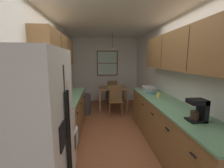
{
  "coord_description": "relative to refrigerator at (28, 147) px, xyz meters",
  "views": [
    {
      "loc": [
        -0.29,
        -2.53,
        1.7
      ],
      "look_at": [
        0.05,
        1.17,
        1.09
      ],
      "focal_mm": 24.21,
      "sensor_mm": 36.0,
      "label": 1
    }
  ],
  "objects": [
    {
      "name": "ground_plane",
      "position": [
        0.95,
        2.18,
        -0.9
      ],
      "size": [
        12.0,
        12.0,
        0.0
      ],
      "primitive_type": "plane",
      "color": "brown"
    },
    {
      "name": "wall_left",
      "position": [
        -0.4,
        2.18,
        0.38
      ],
      "size": [
        0.1,
        9.0,
        2.55
      ],
      "primitive_type": "cube",
      "color": "silver",
      "rests_on": "ground"
    },
    {
      "name": "wall_right",
      "position": [
        2.3,
        2.18,
        0.38
      ],
      "size": [
        0.1,
        9.0,
        2.55
      ],
      "primitive_type": "cube",
      "color": "silver",
      "rests_on": "ground"
    },
    {
      "name": "wall_back",
      "position": [
        0.95,
        4.83,
        0.38
      ],
      "size": [
        4.4,
        0.1,
        2.55
      ],
      "primitive_type": "cube",
      "color": "silver",
      "rests_on": "ground"
    },
    {
      "name": "ceiling_slab",
      "position": [
        0.95,
        2.18,
        1.69
      ],
      "size": [
        4.4,
        9.0,
        0.08
      ],
      "primitive_type": "cube",
      "color": "white"
    },
    {
      "name": "refrigerator",
      "position": [
        0.0,
        0.0,
        0.0
      ],
      "size": [
        0.73,
        0.79,
        1.79
      ],
      "color": "white",
      "rests_on": "ground"
    },
    {
      "name": "stove_range",
      "position": [
        -0.05,
        0.74,
        -0.43
      ],
      "size": [
        0.66,
        0.64,
        1.1
      ],
      "color": "silver",
      "rests_on": "ground"
    },
    {
      "name": "microwave_over_range",
      "position": [
        -0.16,
        0.74,
        0.81
      ],
      "size": [
        0.39,
        0.63,
        0.32
      ],
      "color": "white"
    },
    {
      "name": "counter_left",
      "position": [
        -0.05,
        2.03,
        -0.45
      ],
      "size": [
        0.64,
        1.94,
        0.9
      ],
      "color": "brown",
      "rests_on": "ground"
    },
    {
      "name": "upper_cabinets_left",
      "position": [
        -0.19,
        1.98,
        0.98
      ],
      "size": [
        0.33,
        2.02,
        0.63
      ],
      "color": "brown"
    },
    {
      "name": "counter_right",
      "position": [
        1.95,
        1.23,
        -0.45
      ],
      "size": [
        0.64,
        3.07,
        0.9
      ],
      "color": "brown",
      "rests_on": "ground"
    },
    {
      "name": "upper_cabinets_right",
      "position": [
        2.09,
        1.18,
        0.94
      ],
      "size": [
        0.33,
        2.75,
        0.68
      ],
      "color": "brown"
    },
    {
      "name": "dining_table",
      "position": [
        1.14,
        3.74,
        -0.27
      ],
      "size": [
        0.95,
        0.8,
        0.74
      ],
      "color": "olive",
      "rests_on": "ground"
    },
    {
      "name": "dining_chair_near",
      "position": [
        1.18,
        3.14,
        -0.4
      ],
      "size": [
        0.43,
        0.43,
        0.9
      ],
      "color": "brown",
      "rests_on": "ground"
    },
    {
      "name": "dining_chair_far",
      "position": [
        1.17,
        4.35,
        -0.4
      ],
      "size": [
        0.44,
        0.44,
        0.9
      ],
      "color": "brown",
      "rests_on": "ground"
    },
    {
      "name": "pendant_light",
      "position": [
        1.14,
        3.74,
        1.14
      ],
      "size": [
        0.32,
        0.32,
        0.56
      ],
      "color": "black"
    },
    {
      "name": "back_window",
      "position": [
        1.03,
        4.76,
        0.64
      ],
      "size": [
        0.84,
        0.05,
        0.99
      ],
      "color": "brown"
    },
    {
      "name": "trash_bin",
      "position": [
        0.25,
        3.24,
        -0.58
      ],
      "size": [
        0.32,
        0.32,
        0.63
      ],
      "primitive_type": "cylinder",
      "color": "#3F3F42",
      "rests_on": "ground"
    },
    {
      "name": "storage_canister",
      "position": [
        -0.05,
        1.39,
        0.1
      ],
      "size": [
        0.11,
        0.11,
        0.19
      ],
      "color": "red",
      "rests_on": "counter_left"
    },
    {
      "name": "dish_towel",
      "position": [
        0.31,
        0.9,
        -0.4
      ],
      "size": [
        0.02,
        0.16,
        0.24
      ],
      "primitive_type": "cube",
      "color": "silver"
    },
    {
      "name": "coffee_maker",
      "position": [
        1.94,
        0.41,
        0.16
      ],
      "size": [
        0.22,
        0.18,
        0.29
      ],
      "color": "black",
      "rests_on": "counter_right"
    },
    {
      "name": "mug_by_coffeemaker",
      "position": [
        1.94,
        1.69,
        0.05
      ],
      "size": [
        0.12,
        0.08,
        0.09
      ],
      "color": "#E5CC4C",
      "rests_on": "counter_right"
    },
    {
      "name": "fruit_bowl",
      "position": [
        1.89,
        2.04,
        0.04
      ],
      "size": [
        0.24,
        0.24,
        0.09
      ],
      "color": "#597F9E",
      "rests_on": "counter_right"
    },
    {
      "name": "dish_rack",
      "position": [
        1.96,
        2.39,
        0.05
      ],
      "size": [
        0.28,
        0.34,
        0.1
      ],
      "primitive_type": "cube",
      "color": "silver",
      "rests_on": "counter_right"
    },
    {
      "name": "table_serving_bowl",
      "position": [
        1.06,
        3.66,
        -0.13
      ],
      "size": [
        0.16,
        0.16,
        0.06
      ],
      "primitive_type": "cylinder",
      "color": "#E0D14C",
      "rests_on": "dining_table"
    }
  ]
}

